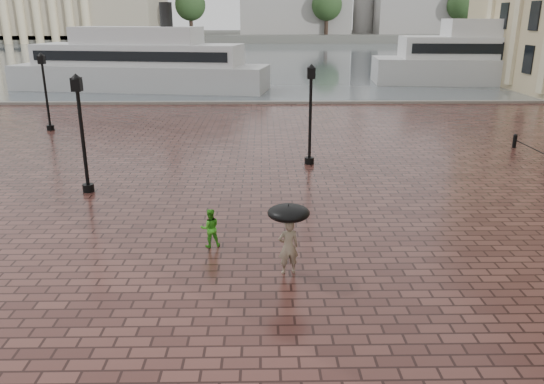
% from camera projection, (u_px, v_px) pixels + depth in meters
% --- Properties ---
extents(ground, '(300.00, 300.00, 0.00)m').
position_uv_depth(ground, '(225.00, 336.00, 11.37)').
color(ground, '#3C1F1B').
rests_on(ground, ground).
extents(harbour_water, '(240.00, 240.00, 0.00)m').
position_uv_depth(harbour_water, '(258.00, 54.00, 98.70)').
color(harbour_water, '#464F55').
rests_on(harbour_water, ground).
extents(quay_edge, '(80.00, 0.60, 0.30)m').
position_uv_depth(quay_edge, '(252.00, 104.00, 41.74)').
color(quay_edge, slate).
rests_on(quay_edge, ground).
extents(far_shore, '(300.00, 60.00, 2.00)m').
position_uv_depth(far_shore, '(259.00, 36.00, 162.93)').
color(far_shore, '#4C4C47').
rests_on(far_shore, ground).
extents(distant_skyline, '(102.50, 22.00, 33.00)m').
position_uv_depth(distant_skyline, '(427.00, 6.00, 151.60)').
color(distant_skyline, gray).
rests_on(distant_skyline, ground).
extents(far_trees, '(188.00, 8.00, 13.50)m').
position_uv_depth(far_trees, '(259.00, 5.00, 139.40)').
color(far_trees, '#2D2119').
rests_on(far_trees, ground).
extents(street_lamps, '(15.44, 12.44, 4.40)m').
position_uv_depth(street_lamps, '(140.00, 110.00, 25.11)').
color(street_lamps, black).
rests_on(street_lamps, ground).
extents(adult_pedestrian, '(0.62, 0.47, 1.51)m').
position_uv_depth(adult_pedestrian, '(288.00, 247.00, 13.93)').
color(adult_pedestrian, gray).
rests_on(adult_pedestrian, ground).
extents(child_pedestrian, '(0.66, 0.57, 1.17)m').
position_uv_depth(child_pedestrian, '(210.00, 228.00, 15.63)').
color(child_pedestrian, green).
rests_on(child_pedestrian, ground).
extents(ferry_near, '(24.27, 9.73, 7.76)m').
position_uv_depth(ferry_near, '(140.00, 64.00, 49.07)').
color(ferry_near, silver).
rests_on(ferry_near, ground).
extents(ferry_far, '(26.92, 8.75, 8.68)m').
position_uv_depth(ferry_far, '(507.00, 57.00, 53.62)').
color(ferry_far, silver).
rests_on(ferry_far, ground).
extents(umbrella, '(1.10, 1.10, 1.09)m').
position_uv_depth(umbrella, '(289.00, 213.00, 13.63)').
color(umbrella, black).
rests_on(umbrella, ground).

